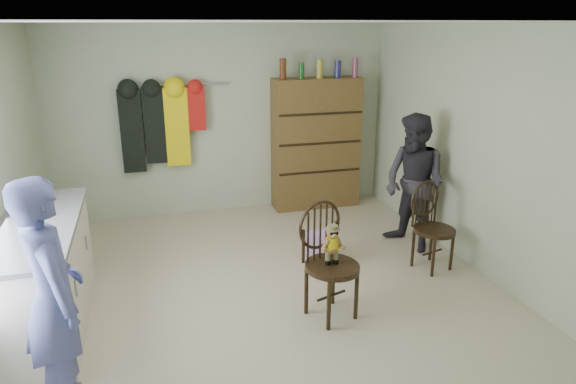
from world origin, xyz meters
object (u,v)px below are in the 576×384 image
object	(u,v)px
chair_front	(328,254)
chair_far	(431,223)
counter	(44,275)
dresser	(316,143)

from	to	relation	value
chair_front	chair_far	size ratio (longest dim) A/B	1.11
counter	dresser	size ratio (longest dim) A/B	0.90
counter	chair_far	xyz separation A→B (m)	(3.73, 0.11, 0.03)
chair_far	dresser	distance (m)	2.29
counter	chair_far	world-z (taller)	counter
chair_front	chair_far	distance (m)	1.49
chair_front	chair_far	xyz separation A→B (m)	(1.36, 0.60, -0.08)
counter	dresser	world-z (taller)	dresser
chair_far	dresser	xyz separation A→B (m)	(-0.53, 2.19, 0.41)
chair_front	dresser	distance (m)	2.93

